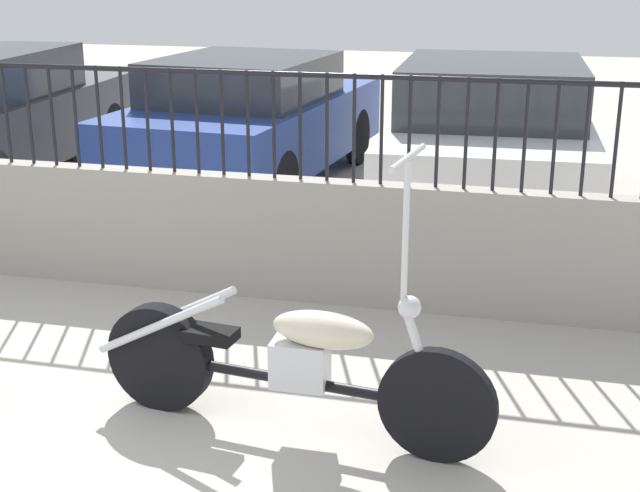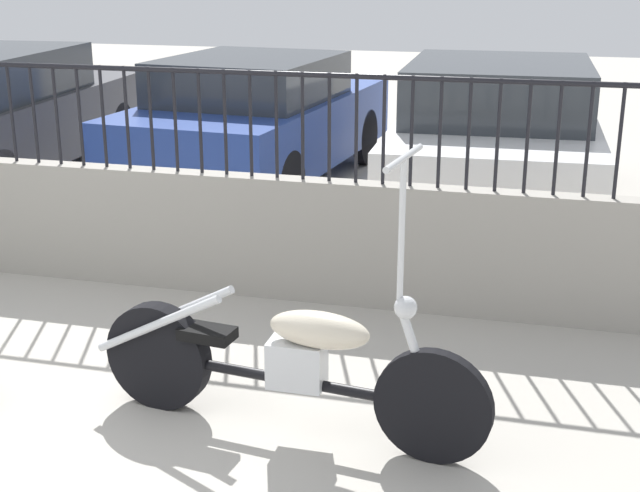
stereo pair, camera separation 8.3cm
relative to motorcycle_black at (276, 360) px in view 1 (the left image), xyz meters
The scene contains 5 objects.
low_wall 2.58m from the motorcycle_black, 135.15° to the left, with size 8.66×0.18×0.87m.
fence_railing 2.75m from the motorcycle_black, 135.15° to the left, with size 8.66×0.04×0.73m.
motorcycle_black is the anchor object (origin of this frame).
car_blue 5.25m from the motorcycle_black, 109.32° to the left, with size 2.06×4.05×1.35m.
car_white 4.70m from the motorcycle_black, 80.60° to the left, with size 1.93×4.18×1.40m.
Camera 1 is at (3.01, -2.91, 2.31)m, focal length 50.00 mm.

